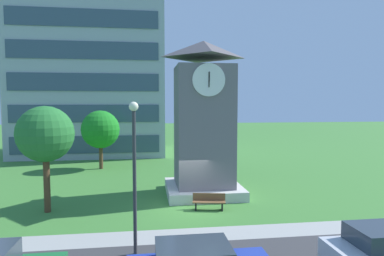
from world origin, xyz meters
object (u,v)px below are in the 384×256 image
at_px(park_bench, 209,201).
at_px(street_lamp, 134,161).
at_px(clock_tower, 204,127).
at_px(tree_near_tower, 45,135).
at_px(tree_streetside, 100,130).

height_order(park_bench, street_lamp, street_lamp).
distance_m(clock_tower, tree_near_tower, 9.29).
bearing_deg(street_lamp, clock_tower, 63.74).
bearing_deg(park_bench, tree_streetside, 120.45).
bearing_deg(clock_tower, street_lamp, -116.26).
relative_size(park_bench, street_lamp, 0.31).
xyz_separation_m(clock_tower, tree_near_tower, (-8.94, -2.51, -0.15)).
xyz_separation_m(tree_streetside, tree_near_tower, (-1.25, -11.87, 0.67)).
distance_m(tree_streetside, tree_near_tower, 11.96).
bearing_deg(tree_streetside, tree_near_tower, -96.02).
bearing_deg(tree_near_tower, tree_streetside, 83.98).
distance_m(clock_tower, street_lamp, 9.25).
xyz_separation_m(clock_tower, tree_streetside, (-7.69, 9.36, -0.82)).
distance_m(street_lamp, tree_streetside, 18.00).
bearing_deg(street_lamp, park_bench, 52.43).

